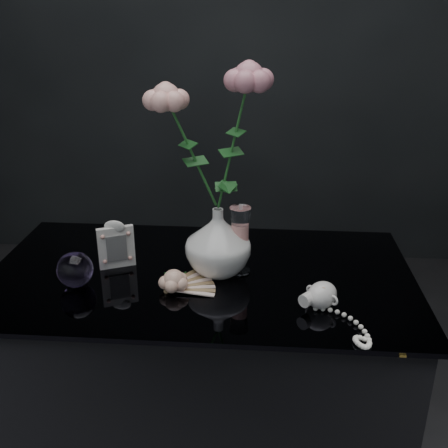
# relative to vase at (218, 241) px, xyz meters

# --- Properties ---
(table) EXTENTS (1.05, 0.58, 0.76)m
(table) POSITION_rel_vase_xyz_m (-0.04, -0.01, -0.46)
(table) COLOR black
(table) RESTS_ON ground
(vase) EXTENTS (0.21, 0.21, 0.17)m
(vase) POSITION_rel_vase_xyz_m (0.00, 0.00, 0.00)
(vase) COLOR white
(vase) RESTS_ON table
(wine_glass) EXTENTS (0.06, 0.06, 0.17)m
(wine_glass) POSITION_rel_vase_xyz_m (0.05, 0.01, 0.00)
(wine_glass) COLOR white
(wine_glass) RESTS_ON table
(picture_frame) EXTENTS (0.12, 0.10, 0.13)m
(picture_frame) POSITION_rel_vase_xyz_m (-0.26, 0.01, -0.02)
(picture_frame) COLOR silver
(picture_frame) RESTS_ON table
(paperweight) EXTENTS (0.10, 0.10, 0.08)m
(paperweight) POSITION_rel_vase_xyz_m (-0.33, -0.09, -0.04)
(paperweight) COLOR #9D7AC6
(paperweight) RESTS_ON table
(paper_fan) EXTENTS (0.27, 0.24, 0.02)m
(paper_fan) POSITION_rel_vase_xyz_m (-0.11, -0.11, -0.07)
(paper_fan) COLOR beige
(paper_fan) RESTS_ON table
(loose_rose) EXTENTS (0.17, 0.19, 0.05)m
(loose_rose) POSITION_rel_vase_xyz_m (-0.09, -0.10, -0.06)
(loose_rose) COLOR beige
(loose_rose) RESTS_ON table
(pearl_jar) EXTENTS (0.30, 0.30, 0.06)m
(pearl_jar) POSITION_rel_vase_xyz_m (0.24, -0.14, -0.05)
(pearl_jar) COLOR white
(pearl_jar) RESTS_ON table
(roses) EXTENTS (0.26, 0.14, 0.39)m
(roses) POSITION_rel_vase_xyz_m (-0.01, 0.00, 0.27)
(roses) COLOR #FFABA0
(roses) RESTS_ON vase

